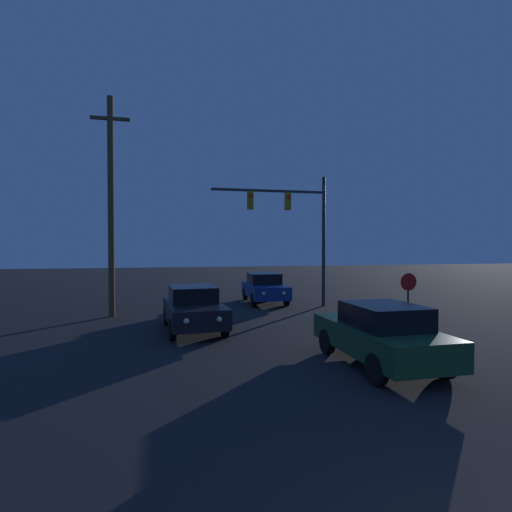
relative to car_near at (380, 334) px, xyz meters
name	(u,v)px	position (x,y,z in m)	size (l,w,h in m)	color
car_near	(380,334)	(0.00, 0.00, 0.00)	(2.05, 4.57, 1.64)	#1E4728
car_mid	(193,308)	(-4.53, 5.59, 0.00)	(2.24, 4.64, 1.64)	black
car_far	(264,288)	(-0.13, 12.21, 0.00)	(2.11, 4.59, 1.64)	navy
traffic_signal_mast	(296,219)	(1.10, 10.27, 3.72)	(6.04, 0.30, 6.81)	#2D2D2D
stop_sign	(408,292)	(3.05, 3.36, 0.66)	(0.63, 0.07, 2.18)	#2D2D2D
utility_pole	(111,203)	(-7.91, 9.34, 4.23)	(1.70, 0.28, 9.82)	brown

